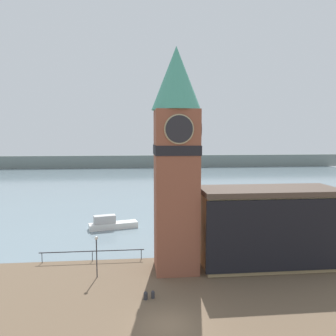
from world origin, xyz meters
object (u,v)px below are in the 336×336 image
at_px(mooring_bollard_far, 146,295).
at_px(pier_building, 269,227).
at_px(lamp_post, 96,249).
at_px(mooring_bollard_near, 153,294).
at_px(boat_near, 111,224).
at_px(clock_tower, 176,154).

bearing_deg(mooring_bollard_far, pier_building, 25.11).
bearing_deg(lamp_post, mooring_bollard_near, -41.82).
bearing_deg(mooring_bollard_far, mooring_bollard_near, 15.60).
height_order(pier_building, lamp_post, pier_building).
height_order(mooring_bollard_near, mooring_bollard_far, mooring_bollard_far).
relative_size(boat_near, mooring_bollard_near, 11.16).
height_order(mooring_bollard_near, lamp_post, lamp_post).
height_order(boat_near, mooring_bollard_near, boat_near).
xyz_separation_m(clock_tower, mooring_bollard_far, (-3.12, -5.72, -10.83)).
height_order(pier_building, boat_near, pier_building).
relative_size(boat_near, lamp_post, 1.79).
bearing_deg(lamp_post, clock_tower, 9.07).
bearing_deg(pier_building, lamp_post, -175.60).
bearing_deg(clock_tower, mooring_bollard_near, -114.55).
distance_m(clock_tower, lamp_post, 11.33).
bearing_deg(lamp_post, pier_building, 4.40).
relative_size(clock_tower, mooring_bollard_far, 31.98).
xyz_separation_m(pier_building, mooring_bollard_near, (-11.82, -5.65, -3.57)).
bearing_deg(lamp_post, boat_near, 89.72).
distance_m(boat_near, mooring_bollard_near, 20.80).
height_order(clock_tower, pier_building, clock_tower).
bearing_deg(clock_tower, boat_near, 116.57).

